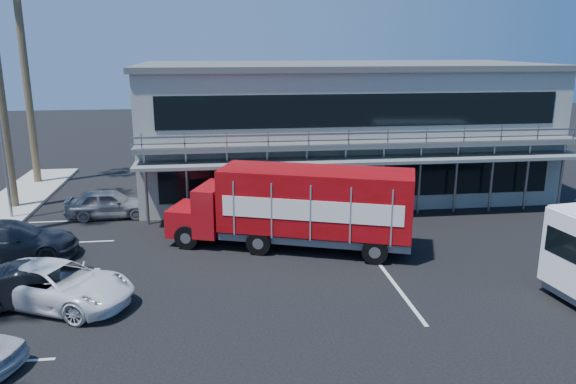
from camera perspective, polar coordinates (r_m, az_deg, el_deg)
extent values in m
plane|color=black|center=(19.18, 6.08, -11.02)|extent=(120.00, 120.00, 0.00)
cube|color=gray|center=(32.93, 5.27, 6.30)|extent=(22.00, 10.00, 7.00)
cube|color=#515454|center=(32.59, 5.43, 12.66)|extent=(22.40, 10.40, 0.30)
cube|color=#515454|center=(27.55, 7.83, 4.78)|extent=(22.00, 1.20, 0.25)
cube|color=gray|center=(26.94, 8.17, 5.62)|extent=(22.00, 0.08, 0.90)
cube|color=slate|center=(27.39, 7.94, 3.22)|extent=(22.00, 1.80, 0.15)
cube|color=black|center=(28.50, 7.39, 1.02)|extent=(20.00, 0.06, 1.60)
cube|color=black|center=(27.87, 7.63, 8.22)|extent=(20.00, 0.06, 1.60)
cylinder|color=brown|center=(31.68, -27.08, 8.08)|extent=(0.44, 0.44, 11.00)
cylinder|color=brown|center=(36.97, -25.00, 9.83)|extent=(0.44, 0.44, 12.00)
cylinder|color=gray|center=(29.81, -27.08, 4.83)|extent=(0.14, 0.14, 8.00)
cube|color=#A20D13|center=(24.79, -10.00, -2.69)|extent=(2.03, 2.53, 1.17)
cube|color=#A20D13|center=(24.26, -7.70, -1.66)|extent=(1.74, 2.63, 2.05)
cube|color=black|center=(24.10, -7.75, -0.32)|extent=(0.75, 1.97, 0.68)
cube|color=#A10912|center=(22.97, 2.84, -0.83)|extent=(8.17, 4.94, 2.54)
cube|color=slate|center=(23.43, 2.79, -4.39)|extent=(8.05, 4.59, 0.29)
cube|color=white|center=(21.84, 2.30, -1.92)|extent=(6.77, 2.46, 0.83)
cube|color=white|center=(24.17, 3.32, -0.28)|extent=(6.77, 2.46, 0.83)
cylinder|color=black|center=(23.89, -10.26, -4.56)|extent=(1.05, 0.61, 1.01)
cylinder|color=black|center=(25.77, -8.45, -3.03)|extent=(1.05, 0.61, 1.01)
cylinder|color=black|center=(22.91, -2.98, -5.18)|extent=(1.05, 0.61, 1.01)
cylinder|color=black|center=(24.87, -1.69, -3.53)|extent=(1.05, 0.61, 1.01)
cylinder|color=black|center=(22.21, 8.83, -6.00)|extent=(1.05, 0.61, 1.01)
cylinder|color=black|center=(24.23, 9.16, -4.23)|extent=(1.05, 0.61, 1.01)
cube|color=black|center=(20.18, 26.39, -4.92)|extent=(0.29, 1.79, 0.87)
cylinder|color=black|center=(21.96, 26.03, -7.84)|extent=(0.90, 0.39, 0.88)
imported|color=black|center=(20.44, -24.43, -8.59)|extent=(4.30, 2.32, 1.35)
imported|color=white|center=(20.06, -22.41, -8.70)|extent=(5.63, 4.27, 1.42)
imported|color=#272C35|center=(24.99, -26.50, -4.44)|extent=(5.31, 2.27, 1.52)
imported|color=gray|center=(29.08, -17.70, -1.12)|extent=(4.17, 1.74, 1.41)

